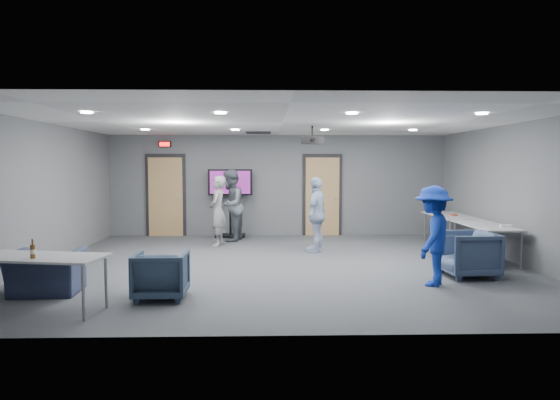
{
  "coord_description": "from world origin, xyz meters",
  "views": [
    {
      "loc": [
        -0.3,
        -9.43,
        1.9
      ],
      "look_at": [
        -0.03,
        0.52,
        1.2
      ],
      "focal_mm": 32.0,
      "sensor_mm": 36.0,
      "label": 1
    }
  ],
  "objects_px": {
    "person_c": "(316,214)",
    "table_right_b": "(486,227)",
    "chair_front_b": "(46,273)",
    "bottle_front": "(33,251)",
    "person_b": "(230,205)",
    "chair_right_b": "(460,249)",
    "chair_front_a": "(161,275)",
    "person_a": "(218,211)",
    "bottle_right": "(440,209)",
    "table_right_a": "(450,217)",
    "chair_right_c": "(468,254)",
    "projector": "(312,140)",
    "tv_stand": "(230,199)",
    "table_front_left": "(37,260)",
    "person_d": "(433,236)"
  },
  "relations": [
    {
      "from": "person_c",
      "to": "table_right_b",
      "type": "relative_size",
      "value": 0.91
    },
    {
      "from": "chair_front_b",
      "to": "bottle_front",
      "type": "height_order",
      "value": "bottle_front"
    },
    {
      "from": "person_b",
      "to": "bottle_front",
      "type": "bearing_deg",
      "value": -7.64
    },
    {
      "from": "person_b",
      "to": "chair_right_b",
      "type": "xyz_separation_m",
      "value": [
        4.56,
        -3.18,
        -0.57
      ]
    },
    {
      "from": "chair_right_b",
      "to": "chair_front_a",
      "type": "relative_size",
      "value": 0.93
    },
    {
      "from": "person_a",
      "to": "chair_front_a",
      "type": "xyz_separation_m",
      "value": [
        -0.35,
        -4.64,
        -0.48
      ]
    },
    {
      "from": "person_a",
      "to": "bottle_right",
      "type": "relative_size",
      "value": 5.95
    },
    {
      "from": "table_right_a",
      "to": "bottle_right",
      "type": "bearing_deg",
      "value": 21.65
    },
    {
      "from": "chair_right_b",
      "to": "person_a",
      "type": "bearing_deg",
      "value": -106.82
    },
    {
      "from": "chair_right_c",
      "to": "bottle_front",
      "type": "relative_size",
      "value": 3.53
    },
    {
      "from": "chair_right_b",
      "to": "bottle_front",
      "type": "distance_m",
      "value": 7.25
    },
    {
      "from": "table_right_a",
      "to": "projector",
      "type": "bearing_deg",
      "value": 112.1
    },
    {
      "from": "chair_front_b",
      "to": "table_right_b",
      "type": "height_order",
      "value": "table_right_b"
    },
    {
      "from": "chair_front_a",
      "to": "tv_stand",
      "type": "distance_m",
      "value": 6.21
    },
    {
      "from": "tv_stand",
      "to": "projector",
      "type": "distance_m",
      "value": 3.83
    },
    {
      "from": "table_right_b",
      "to": "person_c",
      "type": "bearing_deg",
      "value": 69.18
    },
    {
      "from": "person_a",
      "to": "chair_right_b",
      "type": "distance_m",
      "value": 5.4
    },
    {
      "from": "chair_right_c",
      "to": "projector",
      "type": "xyz_separation_m",
      "value": [
        -2.48,
        1.86,
        2.01
      ]
    },
    {
      "from": "chair_right_c",
      "to": "chair_front_b",
      "type": "xyz_separation_m",
      "value": [
        -6.67,
        -0.95,
        -0.07
      ]
    },
    {
      "from": "person_b",
      "to": "table_front_left",
      "type": "relative_size",
      "value": 0.98
    },
    {
      "from": "chair_right_b",
      "to": "table_right_b",
      "type": "xyz_separation_m",
      "value": [
        0.65,
        0.37,
        0.37
      ]
    },
    {
      "from": "person_b",
      "to": "chair_right_c",
      "type": "bearing_deg",
      "value": 56.72
    },
    {
      "from": "person_a",
      "to": "person_c",
      "type": "height_order",
      "value": "person_a"
    },
    {
      "from": "chair_front_b",
      "to": "projector",
      "type": "height_order",
      "value": "projector"
    },
    {
      "from": "person_c",
      "to": "table_front_left",
      "type": "xyz_separation_m",
      "value": [
        -4.05,
        -4.41,
        -0.14
      ]
    },
    {
      "from": "tv_stand",
      "to": "chair_front_a",
      "type": "bearing_deg",
      "value": -95.03
    },
    {
      "from": "chair_front_b",
      "to": "table_right_a",
      "type": "xyz_separation_m",
      "value": [
        7.56,
        4.18,
        0.37
      ]
    },
    {
      "from": "table_right_a",
      "to": "projector",
      "type": "height_order",
      "value": "projector"
    },
    {
      "from": "person_a",
      "to": "person_c",
      "type": "relative_size",
      "value": 1.0
    },
    {
      "from": "table_right_a",
      "to": "bottle_right",
      "type": "height_order",
      "value": "bottle_right"
    },
    {
      "from": "chair_front_a",
      "to": "bottle_right",
      "type": "height_order",
      "value": "bottle_right"
    },
    {
      "from": "person_d",
      "to": "chair_right_b",
      "type": "xyz_separation_m",
      "value": [
        1.03,
        1.53,
        -0.47
      ]
    },
    {
      "from": "chair_right_b",
      "to": "chair_right_c",
      "type": "distance_m",
      "value": 1.0
    },
    {
      "from": "chair_right_c",
      "to": "bottle_front",
      "type": "height_order",
      "value": "bottle_front"
    },
    {
      "from": "person_d",
      "to": "projector",
      "type": "distance_m",
      "value": 3.37
    },
    {
      "from": "person_b",
      "to": "table_right_a",
      "type": "distance_m",
      "value": 5.29
    },
    {
      "from": "person_c",
      "to": "chair_front_b",
      "type": "bearing_deg",
      "value": -27.83
    },
    {
      "from": "person_b",
      "to": "person_d",
      "type": "xyz_separation_m",
      "value": [
        3.53,
        -4.71,
        -0.1
      ]
    },
    {
      "from": "bottle_right",
      "to": "table_right_b",
      "type": "bearing_deg",
      "value": -86.58
    },
    {
      "from": "chair_right_c",
      "to": "table_right_a",
      "type": "height_order",
      "value": "chair_right_c"
    },
    {
      "from": "table_front_left",
      "to": "person_c",
      "type": "bearing_deg",
      "value": 57.31
    },
    {
      "from": "chair_right_b",
      "to": "chair_front_b",
      "type": "distance_m",
      "value": 7.17
    },
    {
      "from": "person_a",
      "to": "projector",
      "type": "xyz_separation_m",
      "value": [
        2.08,
        -1.52,
        1.58
      ]
    },
    {
      "from": "chair_right_c",
      "to": "bottle_right",
      "type": "distance_m",
      "value": 3.68
    },
    {
      "from": "table_right_b",
      "to": "tv_stand",
      "type": "height_order",
      "value": "tv_stand"
    },
    {
      "from": "chair_front_a",
      "to": "bottle_front",
      "type": "height_order",
      "value": "bottle_front"
    },
    {
      "from": "person_d",
      "to": "chair_right_c",
      "type": "distance_m",
      "value": 1.05
    },
    {
      "from": "chair_front_a",
      "to": "chair_front_b",
      "type": "xyz_separation_m",
      "value": [
        -1.75,
        0.31,
        -0.02
      ]
    },
    {
      "from": "chair_right_c",
      "to": "table_front_left",
      "type": "bearing_deg",
      "value": -77.66
    },
    {
      "from": "table_right_b",
      "to": "person_d",
      "type": "bearing_deg",
      "value": 138.47
    }
  ]
}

